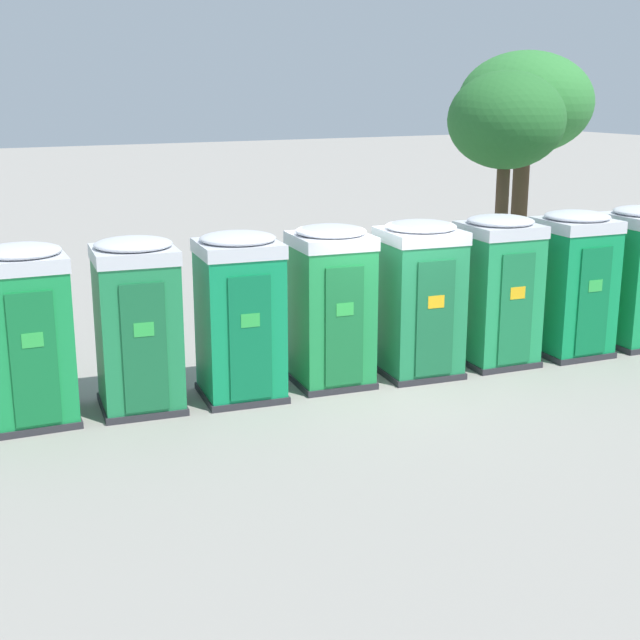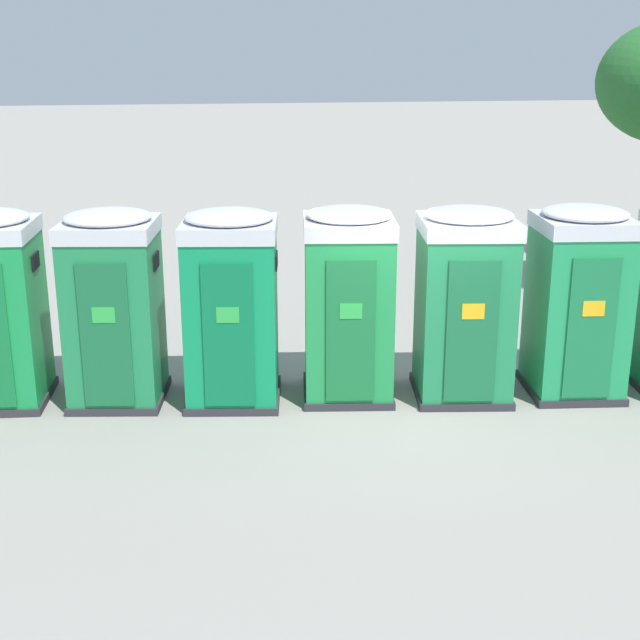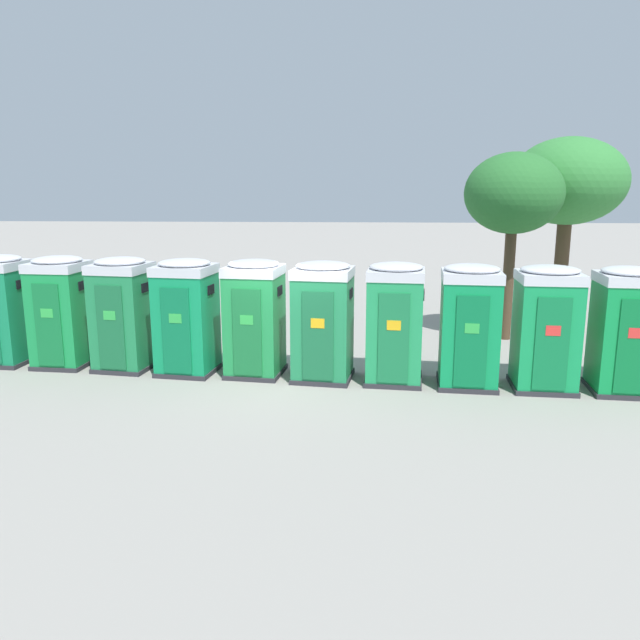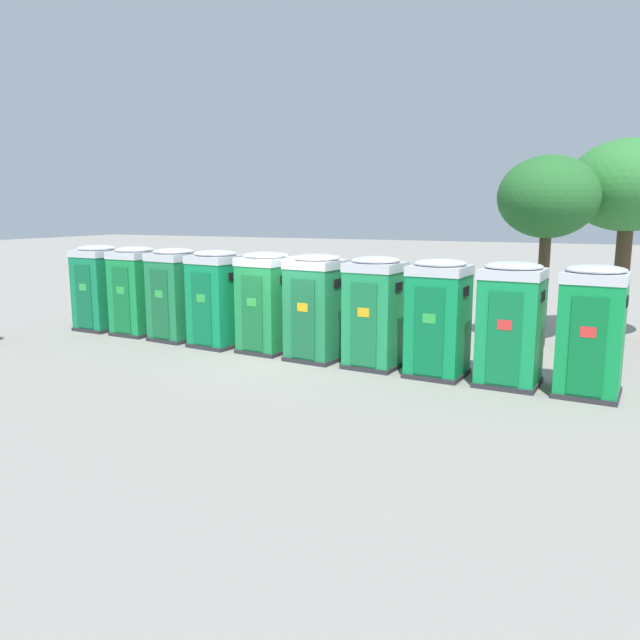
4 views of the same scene
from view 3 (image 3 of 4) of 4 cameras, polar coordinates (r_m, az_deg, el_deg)
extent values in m
plane|color=gray|center=(13.47, -3.07, -5.46)|extent=(120.00, 120.00, 0.00)
cube|color=#2D2D33|center=(16.48, -26.77, -3.31)|extent=(1.29, 1.29, 0.10)
cube|color=#158451|center=(16.24, -27.14, 0.44)|extent=(1.23, 1.22, 2.10)
cube|color=black|center=(15.80, -25.65, 3.00)|extent=(0.05, 0.36, 0.20)
cube|color=#2D2D33|center=(15.67, -22.20, -3.64)|extent=(1.24, 1.27, 0.10)
cube|color=#189146|center=(15.43, -22.52, 0.30)|extent=(1.18, 1.21, 2.10)
cube|color=#137136|center=(14.95, -23.59, -0.45)|extent=(0.61, 0.07, 1.85)
cube|color=green|center=(14.88, -23.72, 0.58)|extent=(0.28, 0.03, 0.20)
cube|color=black|center=(15.03, -20.88, 2.99)|extent=(0.05, 0.36, 0.20)
cube|color=silver|center=(15.25, -22.87, 4.53)|extent=(1.21, 1.25, 0.20)
ellipsoid|color=silver|center=(15.23, -22.91, 5.09)|extent=(1.16, 1.19, 0.18)
cube|color=#2D2D33|center=(14.94, -17.24, -4.03)|extent=(1.33, 1.35, 0.10)
cube|color=#1F8249|center=(14.68, -17.50, 0.10)|extent=(1.27, 1.28, 2.10)
cube|color=#186639|center=(14.20, -18.60, -0.68)|extent=(0.62, 0.11, 1.85)
cube|color=green|center=(14.13, -18.71, 0.39)|extent=(0.28, 0.05, 0.20)
cube|color=black|center=(14.28, -15.66, 2.89)|extent=(0.07, 0.36, 0.20)
cube|color=silver|center=(14.49, -17.79, 4.55)|extent=(1.31, 1.32, 0.20)
ellipsoid|color=silver|center=(14.48, -17.83, 5.14)|extent=(1.24, 1.26, 0.18)
cube|color=#2D2D33|center=(14.27, -11.88, -4.48)|extent=(1.35, 1.35, 0.10)
cube|color=#118F53|center=(14.01, -12.08, -0.16)|extent=(1.29, 1.28, 2.10)
cube|color=#0D7041|center=(13.50, -13.02, -0.99)|extent=(0.63, 0.11, 1.85)
cube|color=green|center=(13.42, -13.11, 0.14)|extent=(0.28, 0.04, 0.20)
cube|color=black|center=(13.65, -9.94, 2.75)|extent=(0.07, 0.36, 0.20)
cube|color=silver|center=(13.81, -12.29, 4.51)|extent=(1.33, 1.32, 0.20)
ellipsoid|color=silver|center=(13.79, -12.31, 5.12)|extent=(1.26, 1.26, 0.18)
cube|color=#2D2D33|center=(13.90, -5.88, -4.73)|extent=(1.31, 1.33, 0.10)
cube|color=#208F46|center=(13.63, -5.98, -0.29)|extent=(1.25, 1.27, 2.10)
cube|color=#197037|center=(13.10, -6.68, -1.16)|extent=(0.62, 0.10, 1.85)
cube|color=green|center=(13.02, -6.74, 0.00)|extent=(0.28, 0.04, 0.20)
cube|color=black|center=(13.34, -3.68, 2.69)|extent=(0.07, 0.36, 0.20)
cube|color=silver|center=(13.43, -6.08, 4.50)|extent=(1.29, 1.31, 0.20)
ellipsoid|color=silver|center=(13.41, -6.10, 5.14)|extent=(1.23, 1.24, 0.18)
cube|color=#2D2D33|center=(13.52, 0.27, -5.15)|extent=(1.37, 1.34, 0.10)
cube|color=#21874E|center=(13.23, 0.27, -0.60)|extent=(1.31, 1.28, 2.10)
cube|color=#1A693D|center=(12.69, -0.20, -1.51)|extent=(0.64, 0.11, 1.85)
cube|color=yellow|center=(12.61, -0.22, -0.31)|extent=(0.28, 0.04, 0.20)
cube|color=black|center=(13.00, 2.87, 2.45)|extent=(0.07, 0.36, 0.20)
cube|color=silver|center=(13.03, 0.28, 4.34)|extent=(1.35, 1.32, 0.20)
ellipsoid|color=silver|center=(13.01, 0.28, 4.99)|extent=(1.28, 1.25, 0.18)
cube|color=#2D2D33|center=(13.43, 6.73, -5.36)|extent=(1.29, 1.31, 0.10)
cube|color=#209654|center=(13.14, 6.85, -0.78)|extent=(1.23, 1.24, 2.10)
cube|color=#197541|center=(12.59, 6.74, -1.70)|extent=(0.62, 0.09, 1.85)
cube|color=yellow|center=(12.51, 6.77, -0.50)|extent=(0.28, 0.03, 0.20)
cube|color=black|center=(12.99, 9.47, 2.30)|extent=(0.06, 0.36, 0.20)
cube|color=silver|center=(12.94, 6.98, 4.19)|extent=(1.27, 1.28, 0.20)
ellipsoid|color=silver|center=(12.92, 7.00, 4.85)|extent=(1.21, 1.22, 0.18)
cube|color=#2D2D33|center=(13.43, 13.23, -5.60)|extent=(1.30, 1.30, 0.10)
cube|color=#0F904C|center=(13.14, 13.46, -1.03)|extent=(1.23, 1.23, 2.10)
cube|color=#0C703B|center=(12.60, 13.67, -1.96)|extent=(0.63, 0.08, 1.85)
cube|color=green|center=(12.51, 13.74, -0.76)|extent=(0.28, 0.03, 0.20)
cube|color=black|center=(13.07, 16.16, 2.04)|extent=(0.06, 0.36, 0.20)
cube|color=silver|center=(12.94, 13.71, 3.94)|extent=(1.27, 1.27, 0.20)
ellipsoid|color=silver|center=(12.92, 13.74, 4.60)|extent=(1.21, 1.21, 0.18)
cube|color=#2D2D33|center=(13.68, 19.58, -5.67)|extent=(1.31, 1.28, 0.10)
cube|color=#14964D|center=(13.40, 19.92, -1.18)|extent=(1.24, 1.22, 2.10)
cube|color=#10753C|center=(12.86, 20.44, -2.11)|extent=(0.64, 0.07, 1.85)
cube|color=red|center=(12.78, 20.55, -0.93)|extent=(0.28, 0.03, 0.20)
cube|color=black|center=(13.40, 22.63, 1.82)|extent=(0.05, 0.36, 0.20)
cube|color=silver|center=(13.19, 20.27, 3.68)|extent=(1.28, 1.25, 0.20)
ellipsoid|color=silver|center=(13.17, 20.32, 4.33)|extent=(1.22, 1.19, 0.18)
cube|color=#2D2D33|center=(14.07, 25.66, -5.69)|extent=(1.28, 1.29, 0.10)
cube|color=#119143|center=(13.80, 26.08, -1.33)|extent=(1.22, 1.23, 2.10)
cube|color=#0D7134|center=(13.27, 26.80, -2.23)|extent=(0.62, 0.08, 1.85)
cube|color=red|center=(13.20, 26.94, -1.09)|extent=(0.28, 0.03, 0.20)
cube|color=silver|center=(13.60, 26.53, 3.39)|extent=(1.26, 1.27, 0.20)
ellipsoid|color=silver|center=(13.58, 26.59, 4.01)|extent=(1.19, 1.20, 0.18)
cylinder|color=#4C3826|center=(17.43, 16.83, 3.66)|extent=(0.29, 0.29, 3.31)
ellipsoid|color=#286B2D|center=(17.26, 17.29, 11.01)|extent=(2.54, 2.54, 2.10)
cylinder|color=#4C3826|center=(19.50, 21.17, 4.54)|extent=(0.40, 0.40, 3.54)
ellipsoid|color=#337F38|center=(19.37, 21.73, 11.71)|extent=(3.24, 3.24, 2.45)
camera|label=1|loc=(8.70, -79.93, 5.91)|focal=50.00mm
camera|label=2|loc=(4.75, -61.29, 11.73)|focal=50.00mm
camera|label=4|loc=(5.48, 96.67, -6.99)|focal=35.00mm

